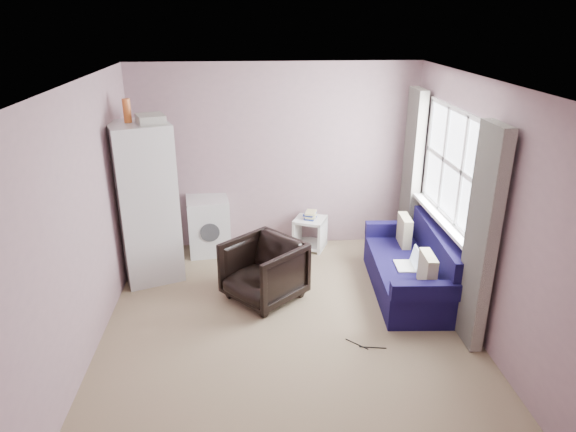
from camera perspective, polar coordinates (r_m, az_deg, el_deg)
The scene contains 8 objects.
room at distance 4.95m, azimuth 0.17°, elevation 0.18°, with size 3.84×4.24×2.54m.
armchair at distance 5.82m, azimuth -2.72°, elevation -5.78°, with size 0.75×0.70×0.77m, color black.
fridge at distance 6.32m, azimuth -15.50°, elevation 1.53°, with size 0.85×0.85×2.18m.
washing_machine at distance 7.03m, azimuth -8.83°, elevation -0.87°, with size 0.61×0.61×0.77m.
side_table at distance 7.11m, azimuth 2.47°, elevation -1.64°, with size 0.52×0.52×0.54m.
sofa at distance 6.18m, azimuth 13.77°, elevation -5.81°, with size 0.88×1.77×0.77m.
window_dressing at distance 6.02m, azimuth 16.62°, elevation 1.75°, with size 0.17×2.62×2.18m.
floor_cables at distance 5.28m, azimuth 8.52°, elevation -14.06°, with size 0.38×0.19×0.01m.
Camera 1 is at (-0.34, -4.58, 3.07)m, focal length 32.00 mm.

